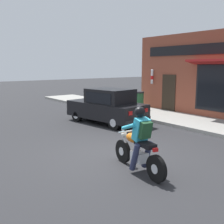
{
  "coord_description": "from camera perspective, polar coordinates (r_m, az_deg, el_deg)",
  "views": [
    {
      "loc": [
        -4.57,
        -5.75,
        2.56
      ],
      "look_at": [
        1.12,
        1.41,
        0.95
      ],
      "focal_mm": 42.0,
      "sensor_mm": 36.0,
      "label": 1
    }
  ],
  "objects": [
    {
      "name": "storefront_building",
      "position": [
        13.35,
        21.91,
        7.33
      ],
      "size": [
        1.25,
        9.46,
        4.2
      ],
      "color": "brown",
      "rests_on": "ground"
    },
    {
      "name": "motorcycle_with_rider",
      "position": [
        6.42,
        5.87,
        -7.13
      ],
      "size": [
        0.65,
        2.01,
        1.62
      ],
      "color": "black",
      "rests_on": "ground"
    },
    {
      "name": "car_hatchback",
      "position": [
        11.79,
        -1.06,
        1.23
      ],
      "size": [
        2.12,
        3.96,
        1.57
      ],
      "color": "black",
      "rests_on": "ground"
    },
    {
      "name": "ground_plane",
      "position": [
        7.77,
        0.03,
        -9.24
      ],
      "size": [
        80.0,
        80.0,
        0.0
      ],
      "primitive_type": "plane",
      "color": "#2B2B2D"
    },
    {
      "name": "trash_bin",
      "position": [
        15.09,
        5.91,
        2.61
      ],
      "size": [
        0.56,
        0.56,
        0.98
      ],
      "color": "#23512D",
      "rests_on": "sidewalk_curb"
    },
    {
      "name": "sidewalk_curb",
      "position": [
        13.55,
        10.34,
        -0.77
      ],
      "size": [
        2.6,
        22.0,
        0.14
      ],
      "primitive_type": "cube",
      "color": "#9E9B93",
      "rests_on": "ground"
    }
  ]
}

